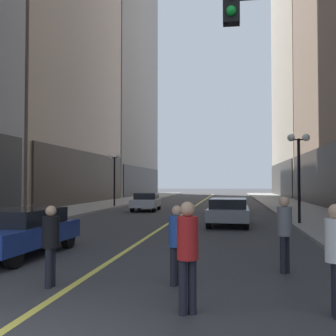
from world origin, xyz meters
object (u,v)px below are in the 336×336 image
car_silver (146,201)px  street_lamp_left_far (114,168)px  pedestrian_in_red_jacket (188,248)px  car_grey (228,211)px  pedestrian_in_white_shirt (336,251)px  car_blue (22,230)px  pedestrian_in_blue_hoodie (177,239)px  pedestrian_in_grey_suit (285,228)px  street_lamp_right_mid (299,158)px  pedestrian_in_black_coat (51,240)px

car_silver → street_lamp_left_far: (-3.41, 3.42, 2.54)m
pedestrian_in_red_jacket → car_grey: bearing=87.7°
pedestrian_in_white_shirt → car_blue: bearing=150.1°
car_grey → street_lamp_left_far: (-9.44, 13.14, 2.54)m
car_blue → car_grey: same height
pedestrian_in_blue_hoodie → street_lamp_left_far: size_ratio=0.37×
car_grey → car_silver: (-6.03, 9.72, -0.00)m
pedestrian_in_grey_suit → street_lamp_left_far: bearing=114.7°
pedestrian_in_red_jacket → pedestrian_in_white_shirt: bearing=4.8°
car_grey → pedestrian_in_blue_hoodie: 11.93m
car_grey → pedestrian_in_grey_suit: 10.45m
car_grey → street_lamp_left_far: size_ratio=0.99×
pedestrian_in_red_jacket → car_silver: bearing=103.2°
pedestrian_in_grey_suit → pedestrian_in_red_jacket: bearing=-119.7°
pedestrian_in_blue_hoodie → car_grey: bearing=85.4°
car_grey → car_blue: bearing=-122.2°
car_silver → street_lamp_right_mid: 13.49m
car_silver → pedestrian_in_black_coat: pedestrian_in_black_coat is taller
pedestrian_in_grey_suit → pedestrian_in_white_shirt: bearing=-82.9°
pedestrian_in_white_shirt → pedestrian_in_blue_hoodie: bearing=149.2°
pedestrian_in_red_jacket → pedestrian_in_grey_suit: bearing=60.3°
street_lamp_left_far → street_lamp_right_mid: size_ratio=1.00×
pedestrian_in_grey_suit → pedestrian_in_blue_hoodie: bearing=-146.5°
car_silver → pedestrian_in_blue_hoodie: 22.20m
car_blue → street_lamp_right_mid: size_ratio=1.04×
car_blue → pedestrian_in_white_shirt: bearing=-29.9°
car_blue → pedestrian_in_grey_suit: size_ratio=2.61×
pedestrian_in_white_shirt → pedestrian_in_grey_suit: bearing=97.1°
pedestrian_in_black_coat → pedestrian_in_blue_hoodie: bearing=11.7°
car_blue → pedestrian_in_black_coat: size_ratio=2.83×
pedestrian_in_white_shirt → pedestrian_in_blue_hoodie: 3.15m
car_silver → street_lamp_right_mid: bearing=-44.9°
pedestrian_in_black_coat → pedestrian_in_blue_hoodie: pedestrian_in_black_coat is taller
car_silver → street_lamp_right_mid: (9.39, -9.35, 2.54)m
car_grey → pedestrian_in_grey_suit: (1.36, -10.35, 0.31)m
street_lamp_right_mid → car_blue: bearing=-133.8°
pedestrian_in_blue_hoodie → street_lamp_right_mid: street_lamp_right_mid is taller
car_grey → pedestrian_in_white_shirt: size_ratio=2.49×
pedestrian_in_white_shirt → street_lamp_right_mid: bearing=83.4°
street_lamp_right_mid → pedestrian_in_white_shirt: bearing=-96.6°
car_blue → car_silver: same height
pedestrian_in_grey_suit → street_lamp_right_mid: street_lamp_right_mid is taller
car_silver → pedestrian_in_black_coat: 22.27m
pedestrian_in_red_jacket → street_lamp_left_far: bearing=108.3°
street_lamp_left_far → car_blue: bearing=-80.7°
car_silver → pedestrian_in_blue_hoodie: (5.08, -21.61, 0.22)m
car_silver → pedestrian_in_white_shirt: bearing=-71.5°
pedestrian_in_white_shirt → street_lamp_right_mid: size_ratio=0.40×
car_blue → pedestrian_in_blue_hoodie: 5.55m
car_grey → car_silver: bearing=121.8°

